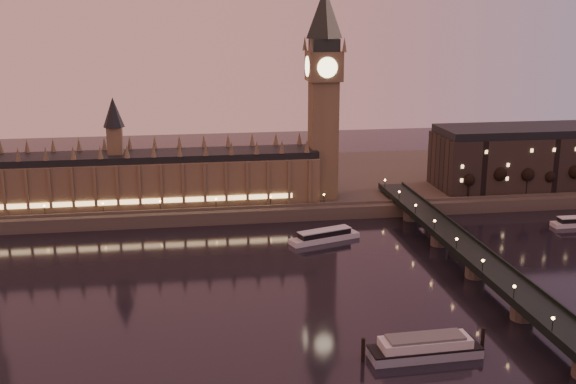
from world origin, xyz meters
name	(u,v)px	position (x,y,z in m)	size (l,w,h in m)	color
ground	(235,313)	(0.00, 0.00, 0.00)	(700.00, 700.00, 0.00)	black
far_embankment	(264,184)	(30.00, 165.00, 3.00)	(560.00, 130.00, 6.00)	#423D35
palace_of_westminster	(130,173)	(-40.12, 120.99, 21.71)	(180.00, 26.62, 52.00)	brown
big_ben	(324,81)	(53.99, 120.99, 63.95)	(17.68, 17.68, 104.00)	brown
westminster_bridge	(497,282)	(91.61, 0.00, 5.52)	(13.20, 260.00, 15.30)	black
city_block	(575,153)	(194.94, 130.93, 22.24)	(155.00, 45.00, 34.00)	black
bare_tree_0	(470,178)	(126.71, 109.00, 15.78)	(6.44, 6.44, 13.09)	black
bare_tree_1	(497,177)	(140.90, 109.00, 15.78)	(6.44, 6.44, 13.09)	black
bare_tree_2	(524,176)	(155.09, 109.00, 15.78)	(6.44, 6.44, 13.09)	black
bare_tree_3	(550,175)	(169.28, 109.00, 15.78)	(6.44, 6.44, 13.09)	black
bare_tree_4	(576,174)	(183.47, 109.00, 15.78)	(6.44, 6.44, 13.09)	black
cruise_boat_a	(324,236)	(44.69, 70.19, 2.25)	(32.47, 16.93, 5.11)	silver
moored_barge	(425,347)	(52.01, -38.97, 2.94)	(37.97, 10.45, 6.96)	#8392A7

